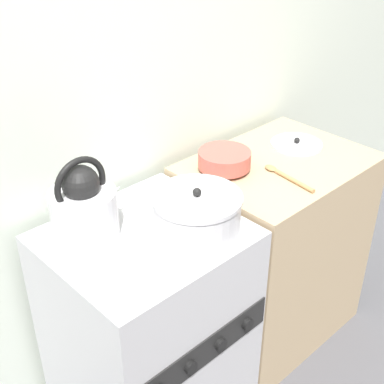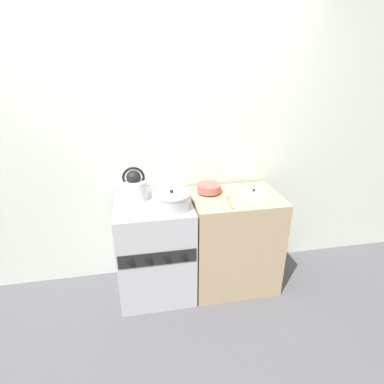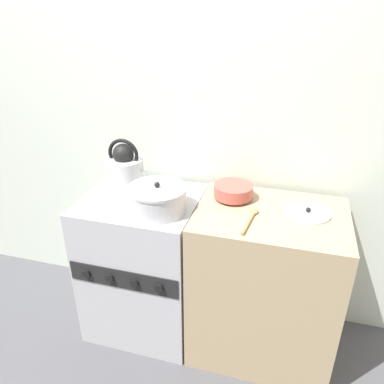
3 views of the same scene
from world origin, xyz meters
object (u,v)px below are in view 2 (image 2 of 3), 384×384
at_px(kettle, 135,187).
at_px(loose_pot_lid, 254,192).
at_px(stove, 156,250).
at_px(enamel_bowl, 209,188).
at_px(cooking_pot, 172,201).

relative_size(kettle, loose_pot_lid, 1.30).
bearing_deg(stove, kettle, 138.21).
relative_size(enamel_bowl, loose_pot_lid, 0.94).
relative_size(stove, cooking_pot, 2.94).
distance_m(stove, enamel_bowl, 0.68).
bearing_deg(stove, cooking_pot, -35.31).
bearing_deg(cooking_pot, enamel_bowl, 30.61).
height_order(cooking_pot, enamel_bowl, cooking_pot).
bearing_deg(kettle, cooking_pot, -38.67).
distance_m(kettle, cooking_pot, 0.35).
relative_size(stove, loose_pot_lid, 3.96).
distance_m(cooking_pot, loose_pot_lid, 0.72).
bearing_deg(cooking_pot, kettle, 141.33).
bearing_deg(loose_pot_lid, stove, -177.12).
bearing_deg(stove, enamel_bowl, 12.20).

